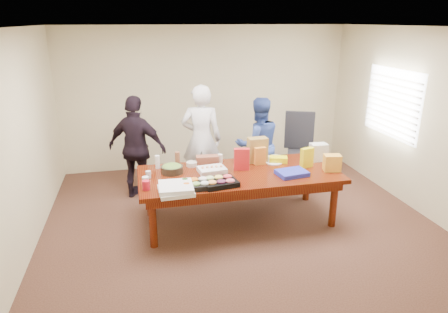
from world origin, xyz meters
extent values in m
cube|color=#47301E|center=(0.00, 0.00, -0.01)|extent=(5.50, 5.00, 0.02)
cube|color=white|center=(0.00, 0.00, 2.71)|extent=(5.50, 5.00, 0.02)
cube|color=beige|center=(0.00, 2.50, 1.35)|extent=(5.50, 0.04, 2.70)
cube|color=beige|center=(0.00, -2.50, 1.35)|extent=(5.50, 0.04, 2.70)
cube|color=beige|center=(-2.75, 0.00, 1.35)|extent=(0.04, 5.00, 2.70)
cube|color=beige|center=(2.75, 0.00, 1.35)|extent=(0.04, 5.00, 2.70)
cube|color=white|center=(2.72, 0.60, 1.50)|extent=(0.03, 1.40, 1.10)
cube|color=beige|center=(2.68, 0.60, 1.50)|extent=(0.04, 1.36, 1.00)
cube|color=#4C1C0F|center=(0.00, 0.00, 0.38)|extent=(2.80, 1.20, 0.75)
cube|color=black|center=(1.43, 1.06, 0.61)|extent=(0.81, 0.81, 1.22)
imported|color=white|center=(-0.33, 1.20, 0.91)|extent=(0.75, 0.58, 1.82)
imported|color=navy|center=(0.60, 1.04, 0.80)|extent=(0.79, 0.62, 1.60)
imported|color=black|center=(-1.38, 1.17, 0.84)|extent=(1.06, 0.84, 1.68)
cube|color=black|center=(-0.69, -0.38, 0.78)|extent=(0.44, 0.35, 0.06)
cube|color=black|center=(-0.36, -0.37, 0.78)|extent=(0.48, 0.40, 0.07)
cube|color=white|center=(-0.37, 0.10, 0.78)|extent=(0.40, 0.32, 0.07)
cylinder|color=#2B271C|center=(-0.92, 0.20, 0.80)|extent=(0.35, 0.35, 0.10)
cube|color=#262FB2|center=(0.68, -0.25, 0.78)|extent=(0.44, 0.36, 0.06)
cube|color=red|center=(0.06, 0.10, 0.91)|extent=(0.23, 0.13, 0.32)
cube|color=yellow|center=(1.01, -0.01, 0.89)|extent=(0.21, 0.13, 0.29)
cube|color=orange|center=(0.38, 0.25, 0.88)|extent=(0.17, 0.09, 0.26)
cylinder|color=white|center=(-0.18, 0.47, 0.81)|extent=(0.09, 0.09, 0.13)
cylinder|color=orange|center=(0.09, 0.46, 0.83)|extent=(0.06, 0.06, 0.16)
cylinder|color=brown|center=(-0.82, 0.43, 0.86)|extent=(0.09, 0.09, 0.22)
cylinder|color=white|center=(-1.11, 0.42, 0.85)|extent=(0.08, 0.08, 0.19)
cube|color=#EFE808|center=(0.68, 0.28, 0.79)|extent=(0.30, 0.22, 0.09)
cube|color=brown|center=(-0.38, 0.43, 0.82)|extent=(0.34, 0.17, 0.13)
cube|color=olive|center=(0.38, 0.38, 0.94)|extent=(0.29, 0.18, 0.37)
cylinder|color=red|center=(-1.30, -0.32, 0.81)|extent=(0.10, 0.10, 0.12)
cylinder|color=silver|center=(-1.30, -0.19, 0.81)|extent=(0.11, 0.11, 0.12)
cylinder|color=silver|center=(-1.26, 0.08, 0.80)|extent=(0.09, 0.09, 0.10)
cube|color=silver|center=(-0.94, -0.49, 0.77)|extent=(0.44, 0.44, 0.05)
cube|color=white|center=(-0.94, -0.47, 0.82)|extent=(0.44, 0.44, 0.05)
cylinder|color=silver|center=(0.61, 0.27, 0.76)|extent=(0.29, 0.29, 0.01)
cylinder|color=silver|center=(0.72, 0.47, 0.76)|extent=(0.28, 0.28, 0.02)
cylinder|color=beige|center=(0.53, 0.46, 0.78)|extent=(0.15, 0.15, 0.05)
cylinder|color=beige|center=(-0.61, 0.40, 0.78)|extent=(0.20, 0.20, 0.06)
cube|color=silver|center=(1.30, 0.23, 0.88)|extent=(0.25, 0.18, 0.26)
cube|color=#FBAF32|center=(1.30, -0.21, 0.87)|extent=(0.26, 0.21, 0.23)
camera|label=1|loc=(-1.36, -5.02, 2.78)|focal=31.84mm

